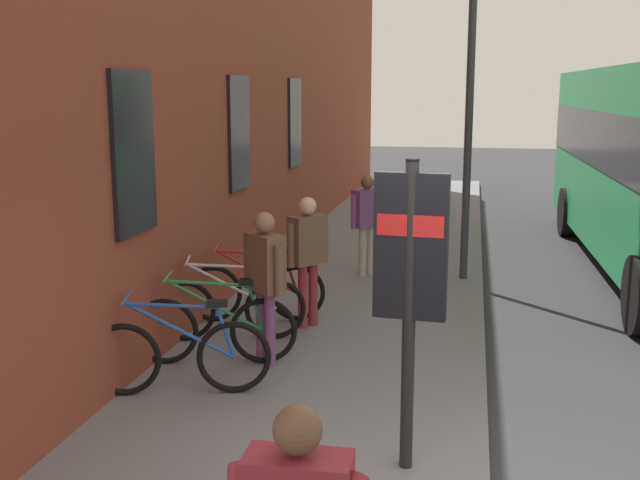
{
  "coord_description": "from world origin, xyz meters",
  "views": [
    {
      "loc": [
        -5.09,
        0.22,
        3.02
      ],
      "look_at": [
        2.88,
        1.79,
        1.43
      ],
      "focal_mm": 43.51,
      "sensor_mm": 36.0,
      "label": 1
    }
  ],
  "objects_px": {
    "bicycle_end_of_row": "(180,355)",
    "bicycle_beside_lamp": "(256,291)",
    "pedestrian_near_bus": "(265,272)",
    "street_lamp": "(471,60)",
    "bicycle_nearest_sign": "(215,328)",
    "pedestrian_by_facade": "(367,215)",
    "bicycle_mid_rack": "(231,307)",
    "pedestrian_crossing_street": "(308,248)",
    "transit_info_sign": "(410,267)"
  },
  "relations": [
    {
      "from": "pedestrian_crossing_street",
      "to": "pedestrian_near_bus",
      "type": "distance_m",
      "value": 1.4
    },
    {
      "from": "bicycle_mid_rack",
      "to": "pedestrian_near_bus",
      "type": "relative_size",
      "value": 1.05
    },
    {
      "from": "bicycle_mid_rack",
      "to": "pedestrian_by_facade",
      "type": "height_order",
      "value": "pedestrian_by_facade"
    },
    {
      "from": "pedestrian_crossing_street",
      "to": "pedestrian_near_bus",
      "type": "height_order",
      "value": "pedestrian_near_bus"
    },
    {
      "from": "bicycle_nearest_sign",
      "to": "street_lamp",
      "type": "distance_m",
      "value": 5.86
    },
    {
      "from": "bicycle_beside_lamp",
      "to": "bicycle_nearest_sign",
      "type": "bearing_deg",
      "value": 179.88
    },
    {
      "from": "bicycle_nearest_sign",
      "to": "bicycle_beside_lamp",
      "type": "bearing_deg",
      "value": -0.12
    },
    {
      "from": "bicycle_nearest_sign",
      "to": "bicycle_mid_rack",
      "type": "xyz_separation_m",
      "value": [
        0.81,
        0.08,
        -0.0
      ]
    },
    {
      "from": "street_lamp",
      "to": "pedestrian_near_bus",
      "type": "bearing_deg",
      "value": 154.78
    },
    {
      "from": "bicycle_nearest_sign",
      "to": "pedestrian_by_facade",
      "type": "distance_m",
      "value": 4.47
    },
    {
      "from": "bicycle_beside_lamp",
      "to": "pedestrian_by_facade",
      "type": "relative_size",
      "value": 1.1
    },
    {
      "from": "bicycle_mid_rack",
      "to": "transit_info_sign",
      "type": "distance_m",
      "value": 3.75
    },
    {
      "from": "transit_info_sign",
      "to": "pedestrian_near_bus",
      "type": "height_order",
      "value": "transit_info_sign"
    },
    {
      "from": "transit_info_sign",
      "to": "pedestrian_crossing_street",
      "type": "bearing_deg",
      "value": 23.88
    },
    {
      "from": "pedestrian_by_facade",
      "to": "pedestrian_near_bus",
      "type": "height_order",
      "value": "pedestrian_near_bus"
    },
    {
      "from": "pedestrian_by_facade",
      "to": "pedestrian_near_bus",
      "type": "distance_m",
      "value": 4.23
    },
    {
      "from": "bicycle_end_of_row",
      "to": "pedestrian_crossing_street",
      "type": "height_order",
      "value": "pedestrian_crossing_street"
    },
    {
      "from": "street_lamp",
      "to": "bicycle_end_of_row",
      "type": "bearing_deg",
      "value": 153.67
    },
    {
      "from": "pedestrian_near_bus",
      "to": "street_lamp",
      "type": "xyz_separation_m",
      "value": [
        4.28,
        -2.02,
        2.31
      ]
    },
    {
      "from": "transit_info_sign",
      "to": "bicycle_end_of_row",
      "type": "bearing_deg",
      "value": 65.21
    },
    {
      "from": "transit_info_sign",
      "to": "pedestrian_by_facade",
      "type": "relative_size",
      "value": 1.52
    },
    {
      "from": "transit_info_sign",
      "to": "pedestrian_by_facade",
      "type": "height_order",
      "value": "transit_info_sign"
    },
    {
      "from": "bicycle_mid_rack",
      "to": "pedestrian_crossing_street",
      "type": "distance_m",
      "value": 1.19
    },
    {
      "from": "pedestrian_crossing_street",
      "to": "pedestrian_near_bus",
      "type": "relative_size",
      "value": 0.98
    },
    {
      "from": "bicycle_end_of_row",
      "to": "pedestrian_crossing_street",
      "type": "xyz_separation_m",
      "value": [
        2.36,
        -0.75,
        0.6
      ]
    },
    {
      "from": "bicycle_mid_rack",
      "to": "street_lamp",
      "type": "distance_m",
      "value": 5.32
    },
    {
      "from": "transit_info_sign",
      "to": "pedestrian_by_facade",
      "type": "bearing_deg",
      "value": 10.6
    },
    {
      "from": "bicycle_beside_lamp",
      "to": "pedestrian_crossing_street",
      "type": "xyz_separation_m",
      "value": [
        -0.1,
        -0.69,
        0.6
      ]
    },
    {
      "from": "pedestrian_by_facade",
      "to": "pedestrian_near_bus",
      "type": "bearing_deg",
      "value": 173.13
    },
    {
      "from": "bicycle_end_of_row",
      "to": "bicycle_mid_rack",
      "type": "relative_size",
      "value": 1.0
    },
    {
      "from": "pedestrian_crossing_street",
      "to": "bicycle_mid_rack",
      "type": "bearing_deg",
      "value": 131.36
    },
    {
      "from": "bicycle_beside_lamp",
      "to": "street_lamp",
      "type": "height_order",
      "value": "street_lamp"
    },
    {
      "from": "bicycle_beside_lamp",
      "to": "street_lamp",
      "type": "relative_size",
      "value": 0.31
    },
    {
      "from": "transit_info_sign",
      "to": "pedestrian_by_facade",
      "type": "distance_m",
      "value": 6.36
    },
    {
      "from": "bicycle_mid_rack",
      "to": "pedestrian_near_bus",
      "type": "bearing_deg",
      "value": -139.16
    },
    {
      "from": "bicycle_mid_rack",
      "to": "pedestrian_by_facade",
      "type": "xyz_separation_m",
      "value": [
        3.5,
        -1.12,
        0.57
      ]
    },
    {
      "from": "bicycle_beside_lamp",
      "to": "bicycle_mid_rack",
      "type": "bearing_deg",
      "value": 173.99
    },
    {
      "from": "street_lamp",
      "to": "pedestrian_by_facade",
      "type": "bearing_deg",
      "value": 93.0
    },
    {
      "from": "bicycle_nearest_sign",
      "to": "pedestrian_by_facade",
      "type": "bearing_deg",
      "value": -13.55
    },
    {
      "from": "transit_info_sign",
      "to": "street_lamp",
      "type": "distance_m",
      "value": 6.54
    },
    {
      "from": "pedestrian_near_bus",
      "to": "bicycle_nearest_sign",
      "type": "bearing_deg",
      "value": 100.86
    },
    {
      "from": "bicycle_end_of_row",
      "to": "bicycle_beside_lamp",
      "type": "xyz_separation_m",
      "value": [
        2.46,
        -0.06,
        0.0
      ]
    },
    {
      "from": "bicycle_beside_lamp",
      "to": "street_lamp",
      "type": "xyz_separation_m",
      "value": [
        2.8,
        -2.54,
        2.93
      ]
    },
    {
      "from": "bicycle_nearest_sign",
      "to": "bicycle_mid_rack",
      "type": "relative_size",
      "value": 1.01
    },
    {
      "from": "transit_info_sign",
      "to": "pedestrian_crossing_street",
      "type": "distance_m",
      "value": 3.77
    },
    {
      "from": "transit_info_sign",
      "to": "bicycle_nearest_sign",
      "type": "bearing_deg",
      "value": 48.95
    },
    {
      "from": "bicycle_end_of_row",
      "to": "pedestrian_by_facade",
      "type": "xyz_separation_m",
      "value": [
        5.18,
        -1.09,
        0.57
      ]
    },
    {
      "from": "bicycle_mid_rack",
      "to": "bicycle_beside_lamp",
      "type": "bearing_deg",
      "value": -6.01
    },
    {
      "from": "pedestrian_by_facade",
      "to": "street_lamp",
      "type": "height_order",
      "value": "street_lamp"
    },
    {
      "from": "pedestrian_crossing_street",
      "to": "street_lamp",
      "type": "height_order",
      "value": "street_lamp"
    }
  ]
}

